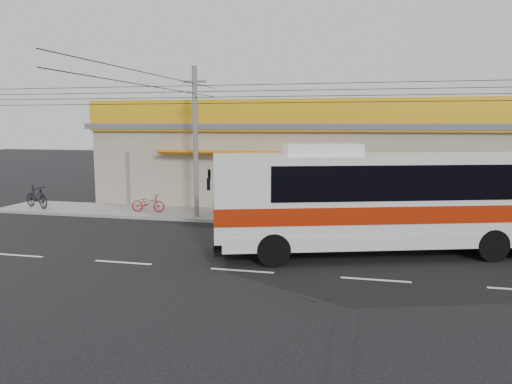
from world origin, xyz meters
The scene contains 8 objects.
ground centered at (0.00, 0.00, 0.00)m, with size 120.00×120.00×0.00m, color black.
sidewalk centered at (0.00, 6.00, 0.07)m, with size 30.00×3.20×0.15m, color gray.
lane_markings centered at (0.00, -2.50, 0.00)m, with size 50.00×0.12×0.01m, color silver, non-canonical shape.
storefront_building centered at (-0.01, 11.54, 2.30)m, with size 22.60×9.20×5.70m.
coach_bus centered at (4.80, 0.69, 2.05)m, with size 12.63×6.34×3.83m.
motorbike_red centered at (-6.94, 5.63, 0.59)m, with size 0.58×1.68×0.88m, color maroon.
motorbike_dark centered at (-13.09, 5.43, 0.74)m, with size 0.55×1.96×1.18m, color black.
utility_pole centered at (-4.14, 4.90, 5.84)m, with size 34.00×14.00×7.08m.
Camera 1 is at (3.79, -16.88, 4.49)m, focal length 35.00 mm.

